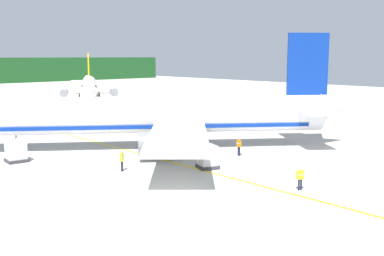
{
  "coord_description": "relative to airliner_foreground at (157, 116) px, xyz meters",
  "views": [
    {
      "loc": [
        -18.95,
        -22.36,
        9.46
      ],
      "look_at": [
        10.73,
        10.38,
        2.56
      ],
      "focal_mm": 43.03,
      "sensor_mm": 36.0,
      "label": 1
    }
  ],
  "objects": [
    {
      "name": "crew_marshaller",
      "position": [
        3.33,
        -8.4,
        -2.34
      ],
      "size": [
        0.27,
        0.63,
        1.78
      ],
      "color": "#191E33",
      "rests_on": "ground"
    },
    {
      "name": "airliner_mid_apron",
      "position": [
        23.34,
        54.88,
        -0.48
      ],
      "size": [
        27.49,
        32.43,
        10.2
      ],
      "color": "white",
      "rests_on": "ground"
    },
    {
      "name": "apron_guide_line",
      "position": [
        -3.22,
        -4.67,
        -3.39
      ],
      "size": [
        0.3,
        60.0,
        0.01
      ],
      "primitive_type": "cube",
      "color": "yellow",
      "rests_on": "ground"
    },
    {
      "name": "crew_loader_left",
      "position": [
        -8.37,
        -5.9,
        -2.36
      ],
      "size": [
        0.5,
        0.47,
        1.75
      ],
      "color": "#191E33",
      "rests_on": "ground"
    },
    {
      "name": "cargo_container_mid",
      "position": [
        -2.37,
        -9.98,
        -2.39
      ],
      "size": [
        2.05,
        2.05,
        2.1
      ],
      "color": "#333338",
      "rests_on": "ground"
    },
    {
      "name": "crew_loader_right",
      "position": [
        -2.03,
        -19.06,
        -2.41
      ],
      "size": [
        0.57,
        0.41,
        1.66
      ],
      "color": "#191E33",
      "rests_on": "ground"
    },
    {
      "name": "airliner_foreground",
      "position": [
        0.0,
        0.0,
        0.0
      ],
      "size": [
        35.7,
        30.5,
        11.9
      ],
      "color": "white",
      "rests_on": "ground"
    },
    {
      "name": "cargo_container_near",
      "position": [
        -13.51,
        3.4,
        -2.4
      ],
      "size": [
        1.87,
        1.87,
        2.08
      ],
      "color": "#333338",
      "rests_on": "ground"
    }
  ]
}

